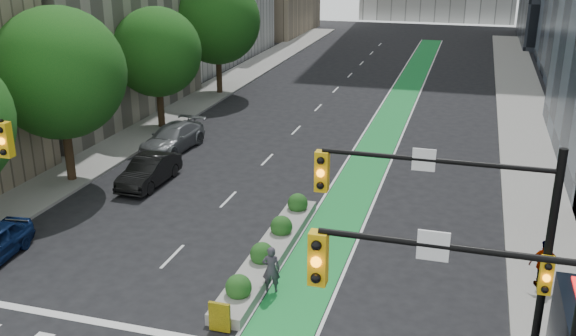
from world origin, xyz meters
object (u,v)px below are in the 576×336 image
Objects in this scene: cyclist at (271,269)px; pedestrian_far at (544,264)px; median_planter at (271,248)px; parked_car_left_mid at (149,171)px; parked_car_left_far at (173,138)px.

pedestrian_far reaches higher than cyclist.
median_planter is 5.91× the size of cyclist.
median_planter is 2.60m from cyclist.
median_planter is at bearing -13.08° from pedestrian_far.
parked_car_left_mid is 2.51× the size of pedestrian_far.
cyclist reaches higher than median_planter.
parked_car_left_far reaches higher than median_planter.
cyclist is at bearing -41.22° from parked_car_left_mid.
pedestrian_far is (9.91, 0.36, 0.65)m from median_planter.
cyclist is (0.80, -2.42, 0.50)m from median_planter.
parked_car_left_far is (-10.31, 13.49, -0.12)m from cyclist.
median_planter is 2.00× the size of parked_car_left_far.
cyclist is 0.99× the size of pedestrian_far.
parked_car_left_mid is at bearing -71.73° from parked_car_left_far.
pedestrian_far reaches higher than parked_car_left_far.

